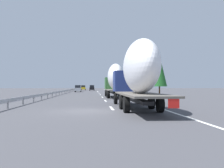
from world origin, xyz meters
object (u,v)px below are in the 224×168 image
at_px(truck_lead, 115,79).
at_px(truck_trailing, 137,73).
at_px(car_silver_hatch, 78,89).
at_px(road_sign, 123,84).
at_px(car_yellow_coupe, 83,88).
at_px(car_black_suv, 92,88).

xyz_separation_m(truck_lead, truck_trailing, (-18.61, 0.00, -0.02)).
bearing_deg(car_silver_hatch, road_sign, -150.05).
height_order(car_yellow_coupe, road_sign, road_sign).
relative_size(truck_lead, car_silver_hatch, 2.88).
xyz_separation_m(truck_lead, car_silver_hatch, (34.51, 7.44, -1.75)).
relative_size(car_silver_hatch, road_sign, 1.40).
bearing_deg(truck_lead, road_sign, -10.83).
height_order(car_black_suv, road_sign, road_sign).
distance_m(truck_lead, car_silver_hatch, 35.34).
xyz_separation_m(truck_lead, car_black_suv, (52.30, 3.55, -1.72)).
height_order(car_black_suv, car_yellow_coupe, car_black_suv).
height_order(truck_trailing, car_black_suv, truck_trailing).
bearing_deg(car_yellow_coupe, truck_trailing, -175.13).
relative_size(car_silver_hatch, car_black_suv, 1.10).
bearing_deg(truck_trailing, car_black_suv, 2.87).
distance_m(truck_trailing, road_sign, 34.96).
bearing_deg(truck_trailing, truck_lead, -0.00).
bearing_deg(car_black_suv, truck_lead, -176.11).
distance_m(car_silver_hatch, car_yellow_coupe, 29.96).
bearing_deg(car_black_suv, road_sign, -169.56).
bearing_deg(car_black_suv, car_yellow_coupe, 16.16).
relative_size(truck_trailing, car_black_suv, 3.54).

